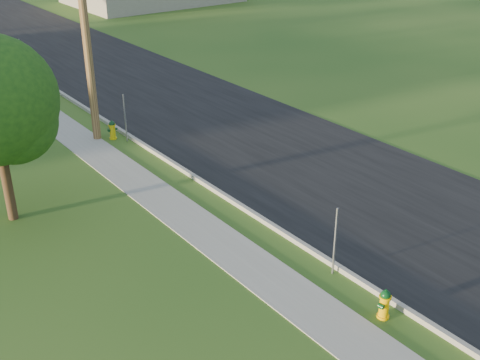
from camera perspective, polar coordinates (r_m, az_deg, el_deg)
name	(u,v)px	position (r m, az deg, el deg)	size (l,w,h in m)	color
road	(303,163)	(22.76, 6.01, 1.59)	(8.00, 120.00, 0.02)	black
curb	(216,191)	(20.44, -2.26, -1.02)	(0.15, 120.00, 0.15)	gray
sidewalk	(172,207)	(19.64, -6.45, -2.56)	(1.50, 120.00, 0.03)	gray
utility_pole_mid	(84,17)	(24.27, -14.57, 14.73)	(1.40, 0.32, 9.80)	brown
sign_post_near	(335,242)	(16.00, 9.00, -5.80)	(0.05, 0.04, 2.00)	gray
sign_post_mid	(125,118)	(24.75, -10.83, 5.78)	(0.05, 0.04, 2.00)	gray
sign_post_far	(22,57)	(35.70, -19.99, 10.88)	(0.05, 0.04, 2.00)	gray
hydrant_near	(385,304)	(15.04, 13.55, -11.35)	(0.42, 0.38, 0.81)	#FAB600
hydrant_mid	(112,130)	(25.32, -12.00, 4.68)	(0.42, 0.38, 0.82)	#DCC10C
hydrant_far	(17,68)	(35.88, -20.39, 9.90)	(0.42, 0.38, 0.82)	gold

